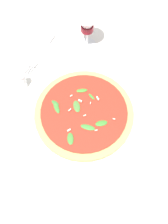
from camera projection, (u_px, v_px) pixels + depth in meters
name	position (u px, v px, depth m)	size (l,w,h in m)	color
ground_plane	(97.00, 114.00, 0.91)	(6.00, 6.00, 0.00)	silver
pizza_arugula_main	(84.00, 114.00, 0.89)	(0.35, 0.35, 0.05)	white
wine_glass	(87.00, 25.00, 0.95)	(0.09, 0.09, 0.15)	white
napkin	(43.00, 52.00, 1.02)	(0.12, 0.08, 0.01)	white
fork	(41.00, 53.00, 1.02)	(0.22, 0.02, 0.00)	silver
side_plate_white	(107.00, 213.00, 0.75)	(0.16, 0.16, 0.02)	white
shaker_pepper	(22.00, 81.00, 0.93)	(0.03, 0.03, 0.07)	silver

